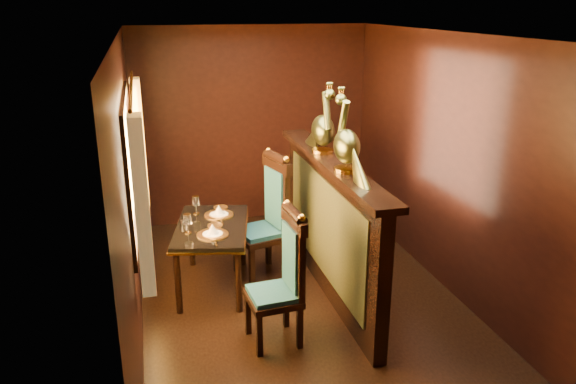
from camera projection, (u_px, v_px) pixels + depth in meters
name	position (u px, v px, depth m)	size (l,w,h in m)	color
ground	(306.00, 309.00, 5.31)	(5.00, 5.00, 0.00)	black
room_shell	(297.00, 147.00, 4.80)	(3.04, 5.04, 2.52)	black
partition	(329.00, 224.00, 5.43)	(0.26, 2.70, 1.36)	black
dining_table	(211.00, 231.00, 5.55)	(0.92, 1.27, 0.88)	black
chair_left	(286.00, 273.00, 4.65)	(0.46, 0.48, 1.20)	black
chair_right	(270.00, 212.00, 5.82)	(0.58, 0.60, 1.33)	black
peacock_left	(347.00, 131.00, 4.76)	(0.22, 0.60, 0.71)	#1C5437
peacock_right	(323.00, 117.00, 5.36)	(0.22, 0.59, 0.71)	#1C5437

